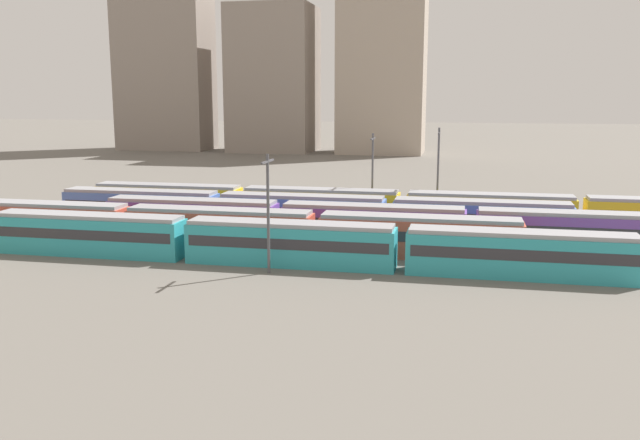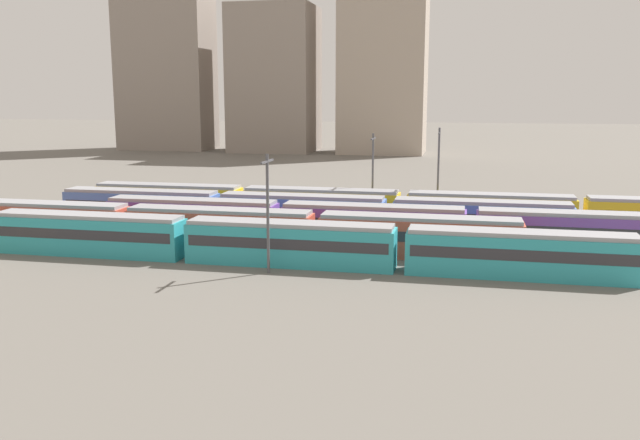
# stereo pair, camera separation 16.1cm
# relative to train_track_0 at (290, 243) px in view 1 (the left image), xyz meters

# --- Properties ---
(ground_plane) EXTENTS (600.00, 600.00, 0.00)m
(ground_plane) POSITION_rel_train_track_0_xyz_m (-15.23, 10.40, -1.90)
(ground_plane) COLOR #666059
(train_track_0) EXTENTS (55.80, 3.06, 3.75)m
(train_track_0) POSITION_rel_train_track_0_xyz_m (0.00, 0.00, 0.00)
(train_track_0) COLOR teal
(train_track_0) RESTS_ON ground_plane
(train_track_1) EXTENTS (55.80, 3.06, 3.75)m
(train_track_1) POSITION_rel_train_track_0_xyz_m (-8.28, 5.20, 0.00)
(train_track_1) COLOR #BC4C38
(train_track_1) RESTS_ON ground_plane
(train_track_2) EXTENTS (74.70, 3.06, 3.75)m
(train_track_2) POSITION_rel_train_track_0_xyz_m (15.16, 10.40, 0.00)
(train_track_2) COLOR #6B429E
(train_track_2) RESTS_ON ground_plane
(train_track_3) EXTENTS (55.80, 3.06, 3.75)m
(train_track_3) POSITION_rel_train_track_0_xyz_m (-2.70, 15.60, 0.00)
(train_track_3) COLOR #4C70BC
(train_track_3) RESTS_ON ground_plane
(train_track_4) EXTENTS (74.70, 3.06, 3.75)m
(train_track_4) POSITION_rel_train_track_0_xyz_m (7.75, 20.80, 0.00)
(train_track_4) COLOR yellow
(train_track_4) RESTS_ON ground_plane
(catenary_pole_0) EXTENTS (0.24, 3.20, 9.74)m
(catenary_pole_0) POSITION_rel_train_track_0_xyz_m (-1.05, -2.93, 3.51)
(catenary_pole_0) COLOR #4C4C51
(catenary_pole_0) RESTS_ON ground_plane
(catenary_pole_1) EXTENTS (0.24, 3.20, 10.69)m
(catenary_pole_1) POSITION_rel_train_track_0_xyz_m (11.39, 23.97, 4.00)
(catenary_pole_1) COLOR #4C4C51
(catenary_pole_1) RESTS_ON ground_plane
(catenary_pole_3) EXTENTS (0.24, 3.20, 9.95)m
(catenary_pole_3) POSITION_rel_train_track_0_xyz_m (3.81, 24.02, 3.62)
(catenary_pole_3) COLOR #4C4C51
(catenary_pole_3) RESTS_ON ground_plane
(distant_building_0) EXTENTS (23.69, 13.46, 53.93)m
(distant_building_0) POSITION_rel_train_track_0_xyz_m (-63.38, 114.69, 25.06)
(distant_building_0) COLOR gray
(distant_building_0) RESTS_ON ground_plane
(distant_building_1) EXTENTS (20.61, 18.57, 36.37)m
(distant_building_1) POSITION_rel_train_track_0_xyz_m (-33.78, 114.69, 16.28)
(distant_building_1) COLOR gray
(distant_building_1) RESTS_ON ground_plane
(distant_building_2) EXTENTS (20.79, 16.48, 53.33)m
(distant_building_2) POSITION_rel_train_track_0_xyz_m (-6.03, 114.69, 24.76)
(distant_building_2) COLOR #A89989
(distant_building_2) RESTS_ON ground_plane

